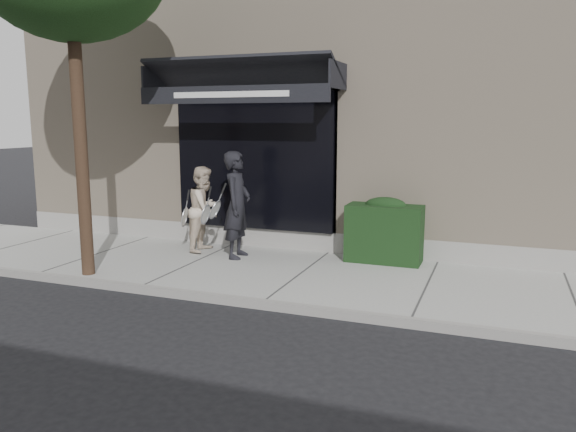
% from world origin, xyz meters
% --- Properties ---
extents(ground, '(80.00, 80.00, 0.00)m').
position_xyz_m(ground, '(0.00, 0.00, 0.00)').
color(ground, black).
rests_on(ground, ground).
extents(sidewalk, '(20.00, 3.00, 0.12)m').
position_xyz_m(sidewalk, '(0.00, 0.00, 0.06)').
color(sidewalk, gray).
rests_on(sidewalk, ground).
extents(curb, '(20.00, 0.10, 0.14)m').
position_xyz_m(curb, '(0.00, -1.55, 0.07)').
color(curb, gray).
rests_on(curb, ground).
extents(building_facade, '(14.30, 8.04, 5.64)m').
position_xyz_m(building_facade, '(-0.01, 4.96, 2.74)').
color(building_facade, beige).
rests_on(building_facade, ground).
extents(hedge, '(1.30, 0.70, 1.14)m').
position_xyz_m(hedge, '(1.10, 1.25, 0.66)').
color(hedge, black).
rests_on(hedge, sidewalk).
extents(pedestrian_front, '(0.85, 0.87, 1.92)m').
position_xyz_m(pedestrian_front, '(-1.44, 0.58, 1.08)').
color(pedestrian_front, black).
rests_on(pedestrian_front, sidewalk).
extents(pedestrian_back, '(0.69, 0.86, 1.61)m').
position_xyz_m(pedestrian_back, '(-2.24, 0.83, 0.92)').
color(pedestrian_back, beige).
rests_on(pedestrian_back, sidewalk).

